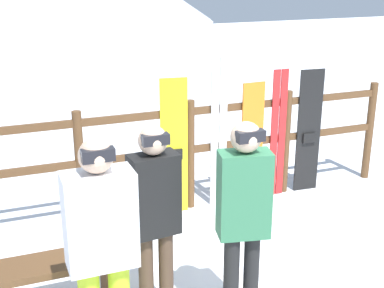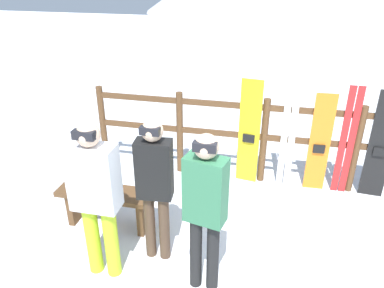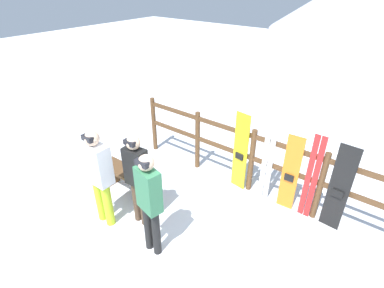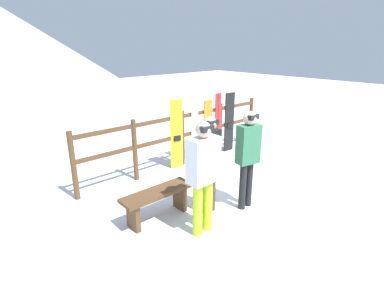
# 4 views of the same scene
# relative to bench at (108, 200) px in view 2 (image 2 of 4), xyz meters

# --- Properties ---
(ground_plane) EXTENTS (40.00, 40.00, 0.00)m
(ground_plane) POSITION_rel_bench_xyz_m (1.77, -0.55, -0.36)
(ground_plane) COLOR white
(fence) EXTENTS (5.12, 0.10, 1.29)m
(fence) POSITION_rel_bench_xyz_m (1.77, 1.51, 0.40)
(fence) COLOR brown
(fence) RESTS_ON ground
(bench) EXTENTS (1.22, 0.36, 0.50)m
(bench) POSITION_rel_bench_xyz_m (0.00, 0.00, 0.00)
(bench) COLOR brown
(bench) RESTS_ON ground
(person_plaid_green) EXTENTS (0.41, 0.28, 1.70)m
(person_plaid_green) POSITION_rel_bench_xyz_m (1.34, -0.70, 0.65)
(person_plaid_green) COLOR black
(person_plaid_green) RESTS_ON ground
(person_white) EXTENTS (0.46, 0.26, 1.72)m
(person_white) POSITION_rel_bench_xyz_m (0.28, -0.74, 0.64)
(person_white) COLOR #B7D826
(person_white) RESTS_ON ground
(person_black) EXTENTS (0.38, 0.23, 1.65)m
(person_black) POSITION_rel_bench_xyz_m (0.76, -0.39, 0.62)
(person_black) COLOR #4C3828
(person_black) RESTS_ON ground
(snowboard_yellow) EXTENTS (0.31, 0.09, 1.57)m
(snowboard_yellow) POSITION_rel_bench_xyz_m (1.56, 1.45, 0.42)
(snowboard_yellow) COLOR yellow
(snowboard_yellow) RESTS_ON ground
(ski_pair_white) EXTENTS (0.19, 0.02, 1.76)m
(ski_pair_white) POSITION_rel_bench_xyz_m (2.10, 1.46, 0.52)
(ski_pair_white) COLOR white
(ski_pair_white) RESTS_ON ground
(snowboard_orange) EXTENTS (0.28, 0.06, 1.44)m
(snowboard_orange) POSITION_rel_bench_xyz_m (2.53, 1.45, 0.36)
(snowboard_orange) COLOR orange
(snowboard_orange) RESTS_ON ground
(ski_pair_red) EXTENTS (0.19, 0.02, 1.57)m
(ski_pair_red) POSITION_rel_bench_xyz_m (2.88, 1.46, 0.43)
(ski_pair_red) COLOR red
(ski_pair_red) RESTS_ON ground
(snowboard_black_stripe) EXTENTS (0.32, 0.07, 1.54)m
(snowboard_black_stripe) POSITION_rel_bench_xyz_m (3.31, 1.45, 0.41)
(snowboard_black_stripe) COLOR black
(snowboard_black_stripe) RESTS_ON ground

